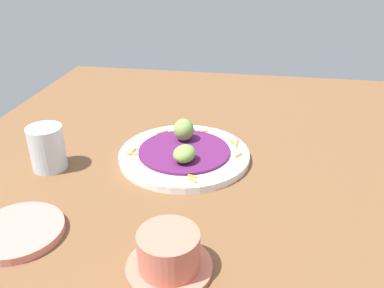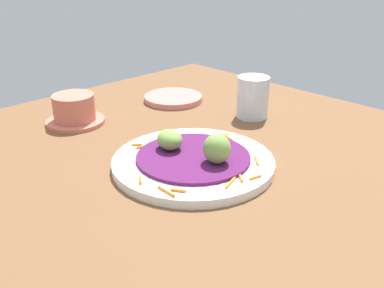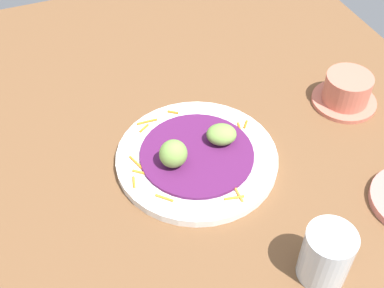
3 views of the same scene
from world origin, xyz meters
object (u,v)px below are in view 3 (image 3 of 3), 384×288
(water_glass, at_px, (326,255))
(main_plate, at_px, (197,158))
(guac_scoop_left, at_px, (171,154))
(guac_scoop_center, at_px, (221,134))
(terracotta_bowl, at_px, (346,91))

(water_glass, bearing_deg, main_plate, 107.70)
(main_plate, bearing_deg, water_glass, -72.30)
(guac_scoop_left, relative_size, guac_scoop_center, 0.95)
(main_plate, bearing_deg, guac_scoop_left, -168.99)
(main_plate, relative_size, water_glass, 3.06)
(guac_scoop_center, xyz_separation_m, terracotta_bowl, (0.26, 0.03, -0.01))
(guac_scoop_left, xyz_separation_m, water_glass, (0.13, -0.24, -0.00))
(guac_scoop_center, relative_size, terracotta_bowl, 0.42)
(guac_scoop_center, bearing_deg, water_glass, -82.65)
(guac_scoop_left, height_order, terracotta_bowl, guac_scoop_left)
(terracotta_bowl, bearing_deg, main_plate, -173.28)
(main_plate, xyz_separation_m, guac_scoop_center, (0.05, 0.01, 0.03))
(terracotta_bowl, xyz_separation_m, water_glass, (-0.23, -0.29, 0.02))
(main_plate, height_order, water_glass, water_glass)
(guac_scoop_left, height_order, guac_scoop_center, guac_scoop_left)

